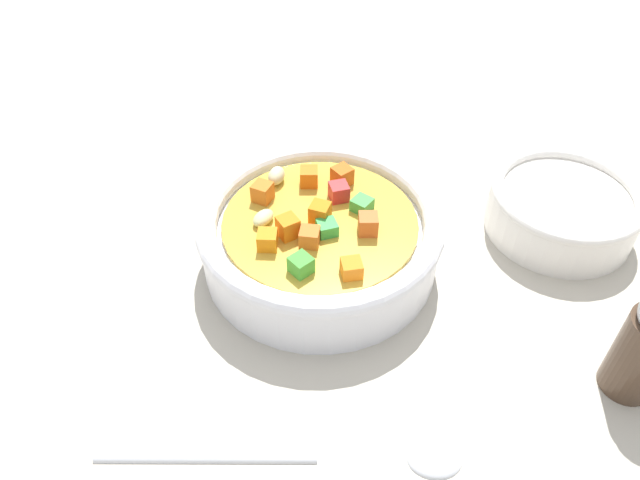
% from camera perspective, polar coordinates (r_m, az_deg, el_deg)
% --- Properties ---
extents(ground_plane, '(1.40, 1.40, 0.02)m').
position_cam_1_polar(ground_plane, '(0.46, -0.00, -2.88)').
color(ground_plane, '#BAB2A0').
extents(soup_bowl_main, '(0.17, 0.17, 0.06)m').
position_cam_1_polar(soup_bowl_main, '(0.44, -0.02, 0.42)').
color(soup_bowl_main, white).
rests_on(soup_bowl_main, ground_plane).
extents(spoon, '(0.11, 0.19, 0.01)m').
position_cam_1_polar(spoon, '(0.36, 2.00, -19.59)').
color(spoon, silver).
rests_on(spoon, ground_plane).
extents(side_bowl_small, '(0.11, 0.11, 0.04)m').
position_cam_1_polar(side_bowl_small, '(0.50, 21.83, 2.78)').
color(side_bowl_small, white).
rests_on(side_bowl_small, ground_plane).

